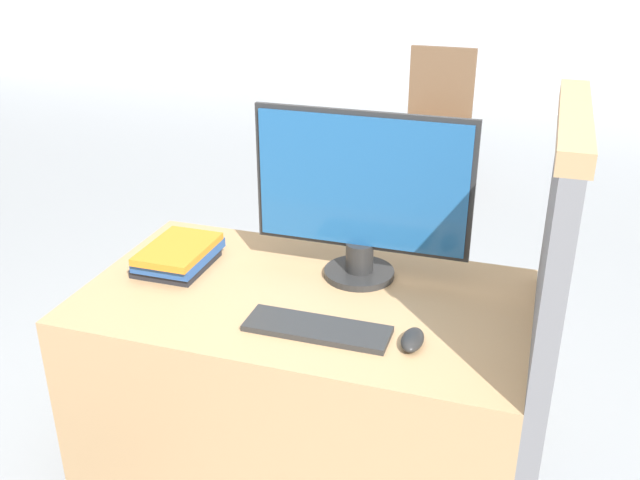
# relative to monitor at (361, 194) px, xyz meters

# --- Properties ---
(desk) EXTENTS (1.25, 0.73, 0.72)m
(desk) POSITION_rel_monitor_xyz_m (-0.12, -0.16, -0.62)
(desk) COLOR tan
(desk) RESTS_ON ground_plane
(carrel_divider) EXTENTS (0.07, 0.66, 1.32)m
(carrel_divider) POSITION_rel_monitor_xyz_m (0.53, -0.20, -0.32)
(carrel_divider) COLOR slate
(carrel_divider) RESTS_ON ground_plane
(monitor) EXTENTS (0.63, 0.21, 0.50)m
(monitor) POSITION_rel_monitor_xyz_m (0.00, 0.00, 0.00)
(monitor) COLOR #282828
(monitor) RESTS_ON desk
(keyboard) EXTENTS (0.38, 0.12, 0.02)m
(keyboard) POSITION_rel_monitor_xyz_m (-0.02, -0.34, -0.25)
(keyboard) COLOR #2D2D2D
(keyboard) RESTS_ON desk
(mouse) EXTENTS (0.06, 0.11, 0.03)m
(mouse) POSITION_rel_monitor_xyz_m (0.23, -0.33, -0.24)
(mouse) COLOR #262626
(mouse) RESTS_ON desk
(book_stack) EXTENTS (0.20, 0.27, 0.08)m
(book_stack) POSITION_rel_monitor_xyz_m (-0.54, -0.11, -0.22)
(book_stack) COLOR #232328
(book_stack) RESTS_ON desk
(far_chair) EXTENTS (0.44, 0.44, 0.91)m
(far_chair) POSITION_rel_monitor_xyz_m (-0.23, 2.90, -0.48)
(far_chair) COLOR brown
(far_chair) RESTS_ON ground_plane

